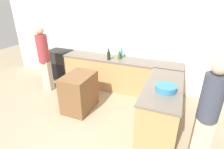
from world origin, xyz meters
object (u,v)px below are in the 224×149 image
object	(u,v)px
range_oven	(61,65)
wine_bottle_dark	(109,55)
person_by_range	(44,57)
island_table	(79,92)
person_at_peninsula	(208,111)
mixing_bowl	(166,88)
olive_oil_bottle	(119,56)
dish_soap_bottle	(121,54)

from	to	relation	value
range_oven	wine_bottle_dark	world-z (taller)	wine_bottle_dark
range_oven	person_by_range	distance (m)	0.94
island_table	wine_bottle_dark	world-z (taller)	wine_bottle_dark
island_table	person_at_peninsula	xyz separation A→B (m)	(2.51, -0.54, 0.51)
mixing_bowl	olive_oil_bottle	bearing A→B (deg)	135.30
island_table	olive_oil_bottle	bearing A→B (deg)	67.58
island_table	dish_soap_bottle	bearing A→B (deg)	68.90
mixing_bowl	wine_bottle_dark	distance (m)	2.00
olive_oil_bottle	dish_soap_bottle	xyz separation A→B (m)	(0.01, 0.13, 0.02)
person_by_range	island_table	bearing A→B (deg)	-19.78
range_oven	person_at_peninsula	xyz separation A→B (m)	(3.99, -1.81, 0.48)
dish_soap_bottle	range_oven	bearing A→B (deg)	-176.91
dish_soap_bottle	person_by_range	size ratio (longest dim) A/B	0.16
olive_oil_bottle	person_at_peninsula	xyz separation A→B (m)	(2.00, -1.79, -0.05)
dish_soap_bottle	person_at_peninsula	size ratio (longest dim) A/B	0.16
island_table	olive_oil_bottle	size ratio (longest dim) A/B	3.97
person_by_range	mixing_bowl	bearing A→B (deg)	-10.28
wine_bottle_dark	range_oven	bearing A→B (deg)	174.42
island_table	dish_soap_bottle	distance (m)	1.59
wine_bottle_dark	dish_soap_bottle	xyz separation A→B (m)	(0.25, 0.28, -0.01)
olive_oil_bottle	dish_soap_bottle	size ratio (longest dim) A/B	0.79
range_oven	dish_soap_bottle	world-z (taller)	dish_soap_bottle
olive_oil_bottle	person_at_peninsula	size ratio (longest dim) A/B	0.13
mixing_bowl	person_at_peninsula	world-z (taller)	person_at_peninsula
olive_oil_bottle	person_by_range	bearing A→B (deg)	-157.81
dish_soap_bottle	mixing_bowl	bearing A→B (deg)	-47.56
range_oven	island_table	xyz separation A→B (m)	(1.48, -1.27, -0.03)
range_oven	olive_oil_bottle	size ratio (longest dim) A/B	4.25
olive_oil_bottle	wine_bottle_dark	size ratio (longest dim) A/B	0.74
olive_oil_bottle	wine_bottle_dark	distance (m)	0.29
dish_soap_bottle	person_by_range	xyz separation A→B (m)	(-1.88, -0.89, -0.05)
island_table	wine_bottle_dark	xyz separation A→B (m)	(0.28, 1.10, 0.60)
range_oven	wine_bottle_dark	distance (m)	1.85
mixing_bowl	person_by_range	world-z (taller)	person_by_range
range_oven	wine_bottle_dark	xyz separation A→B (m)	(1.75, -0.17, 0.57)
island_table	person_by_range	xyz separation A→B (m)	(-1.35, 0.49, 0.54)
olive_oil_bottle	wine_bottle_dark	xyz separation A→B (m)	(-0.24, -0.15, 0.03)
mixing_bowl	person_at_peninsula	xyz separation A→B (m)	(0.64, -0.44, -0.02)
range_oven	person_at_peninsula	size ratio (longest dim) A/B	0.54
olive_oil_bottle	dish_soap_bottle	distance (m)	0.13
island_table	person_by_range	world-z (taller)	person_by_range
mixing_bowl	dish_soap_bottle	xyz separation A→B (m)	(-1.35, 1.47, 0.05)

